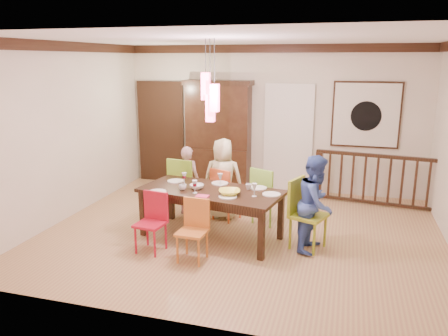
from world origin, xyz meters
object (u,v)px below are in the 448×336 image
(chair_far_left, at_px, (186,182))
(chair_end_right, at_px, (309,210))
(balustrade, at_px, (377,179))
(person_far_mid, at_px, (223,179))
(dining_table, at_px, (211,195))
(china_hutch, at_px, (218,135))
(person_far_left, at_px, (187,180))
(person_end_right, at_px, (316,203))

(chair_far_left, bearing_deg, chair_end_right, 167.58)
(chair_far_left, distance_m, balustrade, 3.48)
(person_far_mid, bearing_deg, dining_table, 86.67)
(chair_far_left, bearing_deg, china_hutch, -83.23)
(person_far_left, bearing_deg, balustrade, -155.91)
(dining_table, distance_m, person_far_mid, 0.87)
(dining_table, bearing_deg, chair_far_left, 141.48)
(chair_far_left, xyz_separation_m, person_end_right, (2.24, -0.82, 0.10))
(person_far_left, bearing_deg, chair_far_left, 89.12)
(chair_far_left, height_order, balustrade, chair_far_left)
(chair_far_left, distance_m, person_far_mid, 0.65)
(dining_table, height_order, person_end_right, person_end_right)
(chair_far_left, distance_m, china_hutch, 1.86)
(dining_table, relative_size, person_far_mid, 1.63)
(dining_table, height_order, person_far_left, person_far_left)
(dining_table, height_order, balustrade, balustrade)
(balustrade, bearing_deg, chair_end_right, -107.00)
(china_hutch, bearing_deg, dining_table, -75.64)
(person_end_right, bearing_deg, person_far_left, 80.10)
(dining_table, relative_size, person_end_right, 1.63)
(person_far_mid, height_order, person_end_right, same)
(china_hutch, bearing_deg, balustrade, -6.33)
(chair_end_right, bearing_deg, person_far_mid, 80.27)
(balustrade, bearing_deg, chair_far_left, -148.12)
(dining_table, xyz_separation_m, balustrade, (2.46, 2.25, -0.17))
(balustrade, xyz_separation_m, person_far_mid, (-2.52, -1.38, 0.18))
(dining_table, xyz_separation_m, person_far_left, (-0.71, 0.88, -0.07))
(chair_end_right, bearing_deg, person_end_right, -79.72)
(chair_far_left, relative_size, china_hutch, 0.46)
(person_far_mid, bearing_deg, chair_far_left, -2.58)
(dining_table, distance_m, chair_far_left, 1.08)
(dining_table, bearing_deg, china_hutch, 114.63)
(chair_far_left, xyz_separation_m, balustrade, (3.16, 1.44, -0.08))
(person_far_left, height_order, person_far_mid, person_far_mid)
(chair_end_right, relative_size, person_far_left, 0.84)
(dining_table, distance_m, person_end_right, 1.53)
(china_hutch, xyz_separation_m, person_far_mid, (0.60, -1.73, -0.43))
(person_far_left, bearing_deg, person_end_right, 158.94)
(china_hutch, relative_size, balustrade, 0.98)
(chair_end_right, bearing_deg, chair_far_left, 89.54)
(person_far_mid, distance_m, person_end_right, 1.82)
(dining_table, xyz_separation_m, chair_end_right, (1.44, 0.00, -0.09))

